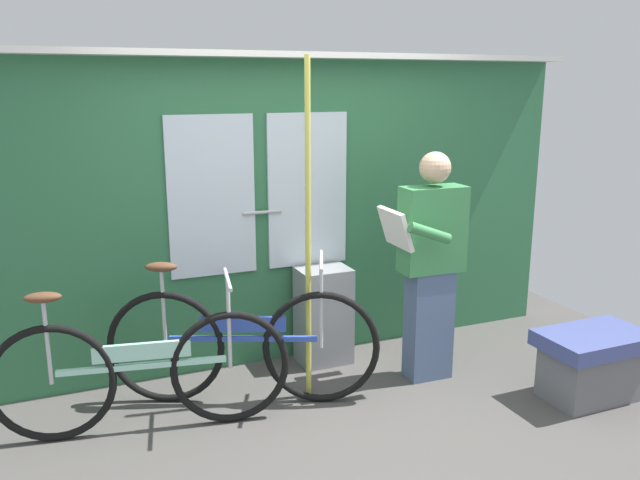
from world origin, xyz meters
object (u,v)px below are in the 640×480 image
object	(u,v)px
bicycle_leaning_behind	(142,372)
passenger_reading_newspaper	(430,263)
trash_bin_by_wall	(324,315)
bench_seat_corner	(592,363)
handrail_pole	(308,236)
bicycle_near_door	(242,344)

from	to	relation	value
bicycle_leaning_behind	passenger_reading_newspaper	xyz separation A→B (m)	(1.92, -0.01, 0.45)
trash_bin_by_wall	bicycle_leaning_behind	bearing A→B (deg)	-159.68
bicycle_leaning_behind	trash_bin_by_wall	world-z (taller)	bicycle_leaning_behind
bicycle_leaning_behind	bench_seat_corner	bearing A→B (deg)	-3.82
bicycle_leaning_behind	bench_seat_corner	xyz separation A→B (m)	(2.74, -0.70, -0.14)
bicycle_leaning_behind	handrail_pole	xyz separation A→B (m)	(1.06, 0.03, 0.71)
bicycle_leaning_behind	bench_seat_corner	distance (m)	2.84
bicycle_near_door	passenger_reading_newspaper	bearing A→B (deg)	16.82
bicycle_leaning_behind	handrail_pole	size ratio (longest dim) A/B	0.78
bicycle_leaning_behind	bench_seat_corner	world-z (taller)	bicycle_leaning_behind
passenger_reading_newspaper	bench_seat_corner	world-z (taller)	passenger_reading_newspaper
bench_seat_corner	trash_bin_by_wall	bearing A→B (deg)	138.84
trash_bin_by_wall	handrail_pole	bearing A→B (deg)	-123.17
bicycle_leaning_behind	trash_bin_by_wall	distance (m)	1.46
passenger_reading_newspaper	trash_bin_by_wall	distance (m)	0.90
bicycle_near_door	bench_seat_corner	xyz separation A→B (m)	(2.10, -0.83, -0.16)
handrail_pole	bicycle_near_door	bearing A→B (deg)	167.49
handrail_pole	passenger_reading_newspaper	bearing A→B (deg)	-3.05
trash_bin_by_wall	bicycle_near_door	bearing A→B (deg)	-152.37
bicycle_near_door	bicycle_leaning_behind	world-z (taller)	bicycle_near_door
passenger_reading_newspaper	handrail_pole	size ratio (longest dim) A/B	0.73
handrail_pole	bench_seat_corner	world-z (taller)	handrail_pole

